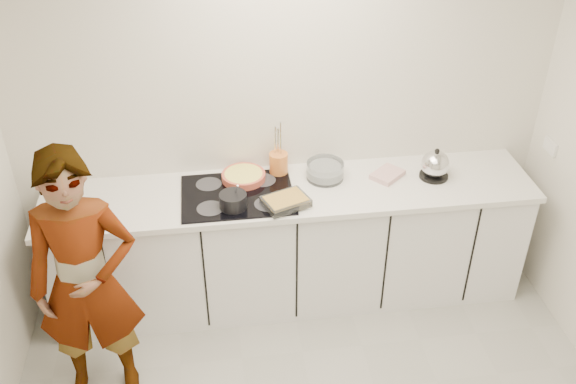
{
  "coord_description": "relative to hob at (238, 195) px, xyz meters",
  "views": [
    {
      "loc": [
        -0.49,
        -2.18,
        3.23
      ],
      "look_at": [
        -0.05,
        1.05,
        1.05
      ],
      "focal_mm": 40.0,
      "sensor_mm": 36.0,
      "label": 1
    }
  ],
  "objects": [
    {
      "name": "cook",
      "position": [
        -0.89,
        -0.64,
        -0.08
      ],
      "size": [
        0.62,
        0.42,
        1.67
      ],
      "primitive_type": "imported",
      "rotation": [
        0.0,
        0.0,
        0.04
      ],
      "color": "white",
      "rests_on": "floor"
    },
    {
      "name": "countertop",
      "position": [
        0.35,
        0.02,
        -0.03
      ],
      "size": [
        3.24,
        0.64,
        0.04
      ],
      "primitive_type": "cube",
      "color": "white",
      "rests_on": "base_cabinets"
    },
    {
      "name": "hob",
      "position": [
        0.0,
        0.0,
        0.0
      ],
      "size": [
        0.72,
        0.54,
        0.01
      ],
      "primitive_type": "cube",
      "color": "black",
      "rests_on": "countertop"
    },
    {
      "name": "utensil_crock",
      "position": [
        0.3,
        0.23,
        0.07
      ],
      "size": [
        0.16,
        0.16,
        0.16
      ],
      "primitive_type": "cylinder",
      "rotation": [
        0.0,
        0.0,
        -0.31
      ],
      "color": "orange",
      "rests_on": "countertop"
    },
    {
      "name": "mixing_bowl",
      "position": [
        0.6,
        0.13,
        0.05
      ],
      "size": [
        0.31,
        0.31,
        0.12
      ],
      "color": "silver",
      "rests_on": "countertop"
    },
    {
      "name": "tea_towel",
      "position": [
        1.02,
        0.09,
        0.01
      ],
      "size": [
        0.26,
        0.26,
        0.03
      ],
      "primitive_type": "cube",
      "rotation": [
        0.0,
        0.0,
        0.71
      ],
      "color": "white",
      "rests_on": "countertop"
    },
    {
      "name": "base_cabinets",
      "position": [
        0.35,
        0.02,
        -0.48
      ],
      "size": [
        3.2,
        0.58,
        0.87
      ],
      "primitive_type": "cube",
      "color": "white",
      "rests_on": "floor"
    },
    {
      "name": "baking_dish",
      "position": [
        0.29,
        -0.17,
        0.04
      ],
      "size": [
        0.33,
        0.28,
        0.05
      ],
      "color": "silver",
      "rests_on": "hob"
    },
    {
      "name": "saucepan",
      "position": [
        -0.04,
        -0.14,
        0.06
      ],
      "size": [
        0.2,
        0.2,
        0.16
      ],
      "color": "black",
      "rests_on": "hob"
    },
    {
      "name": "kettle",
      "position": [
        1.33,
        0.04,
        0.09
      ],
      "size": [
        0.24,
        0.24,
        0.22
      ],
      "color": "black",
      "rests_on": "countertop"
    },
    {
      "name": "tart_dish",
      "position": [
        0.05,
        0.17,
        0.03
      ],
      "size": [
        0.34,
        0.34,
        0.05
      ],
      "color": "#D0563E",
      "rests_on": "hob"
    },
    {
      "name": "wall_back",
      "position": [
        0.35,
        0.34,
        0.38
      ],
      "size": [
        3.6,
        0.0,
        2.6
      ],
      "primitive_type": "cube",
      "color": "silver",
      "rests_on": "ground"
    }
  ]
}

